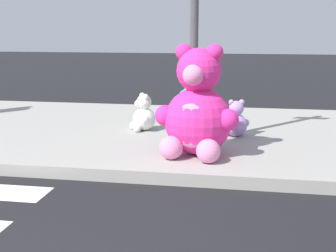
% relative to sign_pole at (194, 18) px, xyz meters
% --- Properties ---
extents(sidewalk, '(28.00, 4.40, 0.15)m').
position_rel_sign_pole_xyz_m(sidewalk, '(-1.00, 0.80, -1.77)').
color(sidewalk, '#9E9B93').
rests_on(sidewalk, ground_plane).
extents(sign_pole, '(0.56, 0.11, 3.20)m').
position_rel_sign_pole_xyz_m(sign_pole, '(0.00, 0.00, 0.00)').
color(sign_pole, '#4C4C51').
rests_on(sign_pole, sidewalk).
extents(plush_pink_large, '(1.06, 0.97, 1.39)m').
position_rel_sign_pole_xyz_m(plush_pink_large, '(0.12, -0.59, -1.14)').
color(plush_pink_large, '#F22D93').
rests_on(plush_pink_large, sidewalk).
extents(plush_teal, '(0.46, 0.52, 0.67)m').
position_rel_sign_pole_xyz_m(plush_teal, '(-0.21, 0.80, -1.43)').
color(plush_teal, teal).
rests_on(plush_teal, sidewalk).
extents(plush_white, '(0.42, 0.40, 0.58)m').
position_rel_sign_pole_xyz_m(plush_white, '(-0.86, 0.65, -1.46)').
color(plush_white, white).
rests_on(plush_white, sidewalk).
extents(plush_lavender, '(0.42, 0.39, 0.55)m').
position_rel_sign_pole_xyz_m(plush_lavender, '(0.57, 0.50, -1.48)').
color(plush_lavender, '#B28CD8').
rests_on(plush_lavender, sidewalk).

